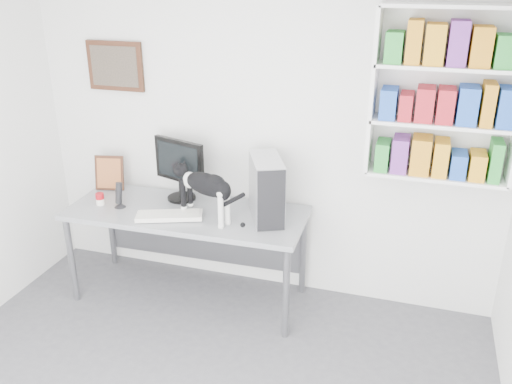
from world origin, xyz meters
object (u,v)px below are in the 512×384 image
at_px(soup_can, 100,199).
at_px(cat, 206,196).
at_px(desk, 189,254).
at_px(speaker, 119,195).
at_px(bookshelf, 445,96).
at_px(pc_tower, 266,189).
at_px(monitor, 180,169).
at_px(leaning_print, 109,172).
at_px(keyboard, 169,215).

height_order(soup_can, cat, cat).
height_order(desk, speaker, speaker).
height_order(bookshelf, pc_tower, bookshelf).
relative_size(monitor, leaning_print, 1.70).
distance_m(leaning_print, cat, 1.12).
bearing_deg(keyboard, leaning_print, 131.87).
bearing_deg(keyboard, speaker, 151.18).
bearing_deg(pc_tower, bookshelf, -14.85).
height_order(bookshelf, cat, bookshelf).
height_order(monitor, keyboard, monitor).
xyz_separation_m(desk, keyboard, (-0.07, -0.17, 0.43)).
distance_m(bookshelf, desk, 2.41).
distance_m(monitor, keyboard, 0.46).
xyz_separation_m(desk, speaker, (-0.56, -0.10, 0.52)).
relative_size(keyboard, cat, 0.79).
relative_size(pc_tower, speaker, 2.21).
distance_m(keyboard, speaker, 0.50).
relative_size(pc_tower, cat, 0.75).
height_order(speaker, soup_can, speaker).
relative_size(soup_can, cat, 0.15).
bearing_deg(keyboard, soup_can, 153.76).
relative_size(monitor, cat, 0.82).
bearing_deg(pc_tower, cat, 177.11).
relative_size(keyboard, pc_tower, 1.05).
xyz_separation_m(monitor, soup_can, (-0.61, -0.32, -0.22)).
distance_m(desk, cat, 0.66).
bearing_deg(monitor, speaker, -125.59).
bearing_deg(leaning_print, desk, -27.72).
bearing_deg(speaker, soup_can, -157.70).
height_order(bookshelf, monitor, bookshelf).
bearing_deg(monitor, desk, -39.62).
bearing_deg(monitor, soup_can, -134.52).
height_order(desk, leaning_print, leaning_print).
height_order(pc_tower, cat, pc_tower).
relative_size(desk, cat, 2.97).
distance_m(pc_tower, speaker, 1.25).
distance_m(bookshelf, pc_tower, 1.48).
bearing_deg(monitor, bookshelf, 19.91).
distance_m(pc_tower, leaning_print, 1.52).
distance_m(bookshelf, cat, 1.92).
xyz_separation_m(keyboard, leaning_print, (-0.77, 0.40, 0.14)).
distance_m(leaning_print, soup_can, 0.37).
relative_size(bookshelf, soup_can, 12.06).
distance_m(keyboard, leaning_print, 0.88).
bearing_deg(desk, soup_can, -173.49).
bearing_deg(cat, bookshelf, 34.81).
xyz_separation_m(pc_tower, speaker, (-1.23, -0.17, -0.14)).
bearing_deg(soup_can, speaker, 1.57).
height_order(bookshelf, leaning_print, bookshelf).
bearing_deg(soup_can, leaning_print, 106.83).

